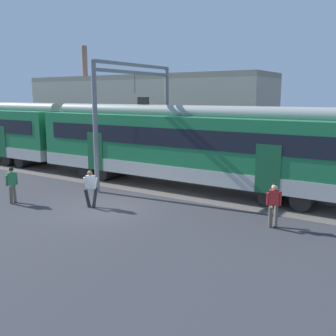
% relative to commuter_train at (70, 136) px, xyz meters
% --- Properties ---
extents(ground_plane, '(160.00, 160.00, 0.00)m').
position_rel_commuter_train_xyz_m(ground_plane, '(7.51, -5.26, -2.25)').
color(ground_plane, '#38383D').
extents(track_bed, '(80.00, 4.40, 0.01)m').
position_rel_commuter_train_xyz_m(track_bed, '(-2.48, 0.00, -2.25)').
color(track_bed, '#605951').
rests_on(track_bed, ground).
extents(commuter_train, '(38.05, 3.07, 4.73)m').
position_rel_commuter_train_xyz_m(commuter_train, '(0.00, 0.00, 0.00)').
color(commuter_train, '#B7B7B2').
rests_on(commuter_train, ground).
extents(pedestrian_green, '(0.55, 0.66, 1.67)m').
position_rel_commuter_train_xyz_m(pedestrian_green, '(3.52, -6.85, -1.29)').
color(pedestrian_green, '#6B6051').
rests_on(pedestrian_green, ground).
extents(pedestrian_white, '(0.53, 0.65, 1.67)m').
position_rel_commuter_train_xyz_m(pedestrian_white, '(6.95, -5.37, -1.26)').
color(pedestrian_white, '#28282D').
rests_on(pedestrian_white, ground).
extents(pedestrian_red, '(0.53, 0.70, 1.67)m').
position_rel_commuter_train_xyz_m(pedestrian_red, '(14.47, -3.65, -1.29)').
color(pedestrian_red, '#6B6051').
rests_on(pedestrian_red, ground).
extents(catenary_gantry, '(0.24, 6.64, 6.53)m').
position_rel_commuter_train_xyz_m(catenary_gantry, '(5.25, 0.00, 2.06)').
color(catenary_gantry, gray).
rests_on(catenary_gantry, ground).
extents(background_building, '(21.56, 5.00, 9.20)m').
position_rel_commuter_train_xyz_m(background_building, '(-1.01, 9.04, 0.95)').
color(background_building, '#B2A899').
rests_on(background_building, ground).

